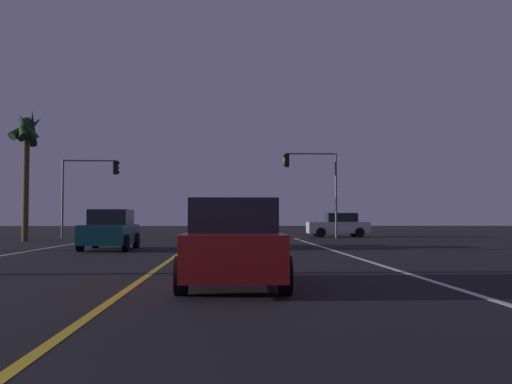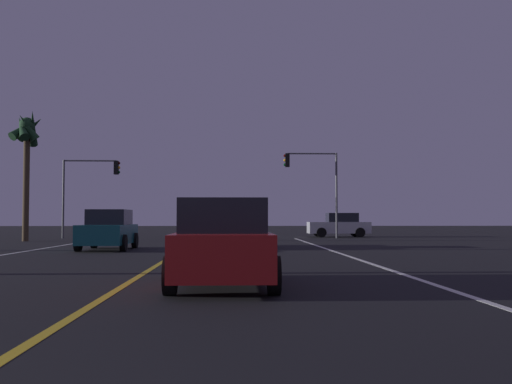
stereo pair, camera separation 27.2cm
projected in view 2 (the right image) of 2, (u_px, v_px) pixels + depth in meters
The scene contains 9 objects.
lane_edge_right at pixel (372, 264), 17.16m from camera, with size 0.16×43.10×0.01m, color silver.
lane_center_divider at pixel (158, 264), 16.93m from camera, with size 0.16×43.10×0.01m, color gold.
car_ahead_far at pixel (239, 229), 27.02m from camera, with size 2.02×4.30×1.70m.
car_crossing_side at pixel (339, 225), 41.76m from camera, with size 4.30×2.02×1.70m.
car_oncoming at pixel (109, 230), 24.96m from camera, with size 2.02×4.30×1.70m.
car_lead_same_lane at pixel (224, 244), 11.52m from camera, with size 2.02×4.30×1.70m.
traffic_light_near_right at pixel (311, 175), 39.41m from camera, with size 3.62×0.36×5.70m.
traffic_light_near_left at pixel (92, 179), 38.84m from camera, with size 3.76×0.36×5.17m.
palm_tree_left_far at pixel (27, 138), 34.38m from camera, with size 2.06×2.15×7.68m.
Camera 2 is at (2.17, -1.55, 1.34)m, focal length 41.42 mm.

